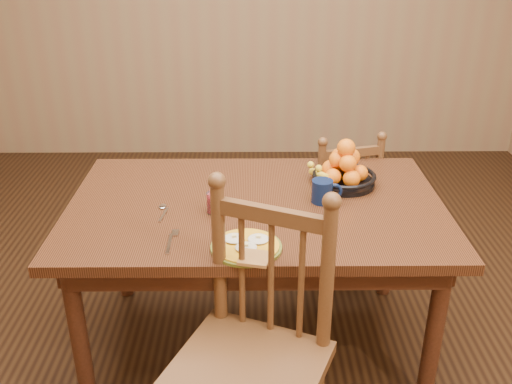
{
  "coord_description": "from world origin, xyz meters",
  "views": [
    {
      "loc": [
        -0.02,
        -2.18,
        1.84
      ],
      "look_at": [
        0.0,
        0.0,
        0.8
      ],
      "focal_mm": 40.0,
      "sensor_mm": 36.0,
      "label": 1
    }
  ],
  "objects_px": {
    "dining_table": "(256,220)",
    "chair_near": "(253,356)",
    "coffee_mug": "(323,191)",
    "breakfast_plate": "(247,247)",
    "fruit_bowl": "(343,171)",
    "chair_far": "(337,207)"
  },
  "relations": [
    {
      "from": "breakfast_plate",
      "to": "fruit_bowl",
      "type": "distance_m",
      "value": 0.72
    },
    {
      "from": "dining_table",
      "to": "chair_far",
      "type": "xyz_separation_m",
      "value": [
        0.45,
        0.61,
        -0.25
      ]
    },
    {
      "from": "chair_far",
      "to": "coffee_mug",
      "type": "xyz_separation_m",
      "value": [
        -0.17,
        -0.61,
        0.38
      ]
    },
    {
      "from": "dining_table",
      "to": "coffee_mug",
      "type": "distance_m",
      "value": 0.32
    },
    {
      "from": "chair_far",
      "to": "coffee_mug",
      "type": "bearing_deg",
      "value": 60.15
    },
    {
      "from": "chair_far",
      "to": "chair_near",
      "type": "relative_size",
      "value": 0.81
    },
    {
      "from": "chair_near",
      "to": "coffee_mug",
      "type": "bearing_deg",
      "value": 89.81
    },
    {
      "from": "chair_near",
      "to": "fruit_bowl",
      "type": "height_order",
      "value": "chair_near"
    },
    {
      "from": "coffee_mug",
      "to": "fruit_bowl",
      "type": "xyz_separation_m",
      "value": [
        0.11,
        0.18,
        0.02
      ]
    },
    {
      "from": "chair_near",
      "to": "fruit_bowl",
      "type": "xyz_separation_m",
      "value": [
        0.41,
        0.87,
        0.3
      ]
    },
    {
      "from": "chair_near",
      "to": "coffee_mug",
      "type": "relative_size",
      "value": 7.98
    },
    {
      "from": "breakfast_plate",
      "to": "chair_near",
      "type": "bearing_deg",
      "value": -86.34
    },
    {
      "from": "dining_table",
      "to": "coffee_mug",
      "type": "bearing_deg",
      "value": 0.95
    },
    {
      "from": "chair_far",
      "to": "chair_near",
      "type": "bearing_deg",
      "value": 55.7
    },
    {
      "from": "chair_near",
      "to": "breakfast_plate",
      "type": "xyz_separation_m",
      "value": [
        -0.02,
        0.31,
        0.25
      ]
    },
    {
      "from": "dining_table",
      "to": "chair_near",
      "type": "xyz_separation_m",
      "value": [
        -0.02,
        -0.69,
        -0.15
      ]
    },
    {
      "from": "dining_table",
      "to": "breakfast_plate",
      "type": "relative_size",
      "value": 5.38
    },
    {
      "from": "fruit_bowl",
      "to": "coffee_mug",
      "type": "bearing_deg",
      "value": -121.68
    },
    {
      "from": "chair_near",
      "to": "coffee_mug",
      "type": "xyz_separation_m",
      "value": [
        0.3,
        0.7,
        0.28
      ]
    },
    {
      "from": "dining_table",
      "to": "chair_near",
      "type": "height_order",
      "value": "chair_near"
    },
    {
      "from": "coffee_mug",
      "to": "breakfast_plate",
      "type": "bearing_deg",
      "value": -129.64
    },
    {
      "from": "dining_table",
      "to": "chair_near",
      "type": "distance_m",
      "value": 0.71
    }
  ]
}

